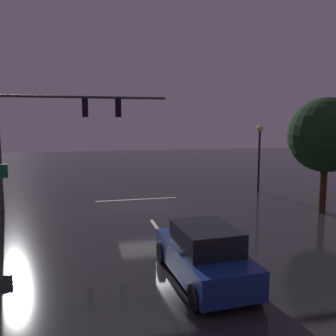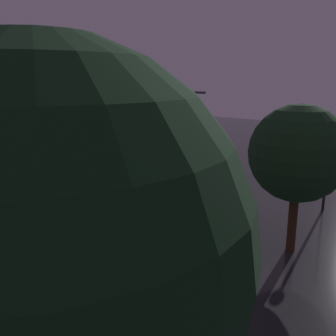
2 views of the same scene
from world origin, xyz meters
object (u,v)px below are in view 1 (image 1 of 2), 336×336
street_lamp_left_kerb (259,145)px  traffic_signal_assembly (55,122)px  car_approaching (204,254)px  tree_left_far (326,135)px

street_lamp_left_kerb → traffic_signal_assembly: bearing=6.8°
traffic_signal_assembly → car_approaching: 12.14m
traffic_signal_assembly → street_lamp_left_kerb: (-12.83, -1.53, -1.53)m
car_approaching → tree_left_far: 11.17m
car_approaching → street_lamp_left_kerb: bearing=-123.8°
street_lamp_left_kerb → tree_left_far: size_ratio=0.76×
traffic_signal_assembly → car_approaching: size_ratio=2.03×
tree_left_far → street_lamp_left_kerb: bearing=-83.2°
traffic_signal_assembly → street_lamp_left_kerb: traffic_signal_assembly is taller
traffic_signal_assembly → tree_left_far: (-13.51, 4.20, -0.69)m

